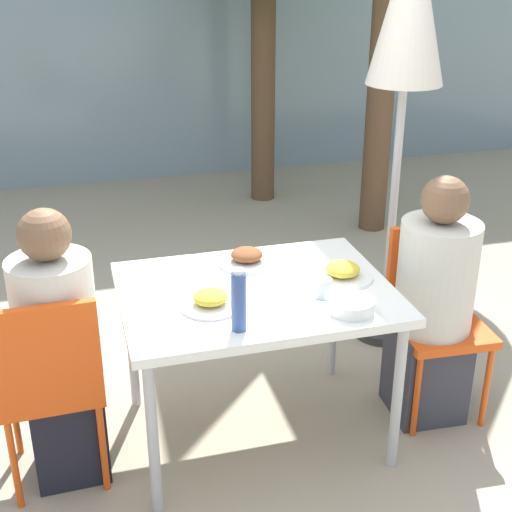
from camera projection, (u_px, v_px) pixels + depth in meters
name	position (u px, v px, depth m)	size (l,w,h in m)	color
ground_plane	(256.00, 432.00, 3.27)	(24.00, 24.00, 0.00)	tan
building_facade	(134.00, 11.00, 6.21)	(10.00, 0.20, 3.00)	gray
dining_table	(256.00, 303.00, 3.00)	(1.13, 0.85, 0.74)	white
chair_left	(49.00, 377.00, 2.76)	(0.41, 0.41, 0.88)	#E54C14
person_left	(60.00, 356.00, 2.83)	(0.32, 0.32, 1.18)	black
chair_right	(435.00, 305.00, 3.30)	(0.42, 0.42, 0.88)	#E54C14
person_right	(433.00, 309.00, 3.21)	(0.35, 0.35, 1.17)	#383842
closed_umbrella	(408.00, 25.00, 3.42)	(0.38, 0.38, 2.21)	#333333
plate_0	(210.00, 301.00, 2.82)	(0.25, 0.25, 0.07)	white
plate_1	(247.00, 258.00, 3.20)	(0.26, 0.26, 0.07)	white
plate_2	(343.00, 273.00, 3.05)	(0.27, 0.27, 0.07)	white
bottle	(239.00, 301.00, 2.61)	(0.06, 0.06, 0.25)	#334C8E
drinking_cup	(324.00, 288.00, 2.89)	(0.07, 0.07, 0.08)	silver
salad_bowl	(352.00, 306.00, 2.78)	(0.17, 0.17, 0.06)	white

